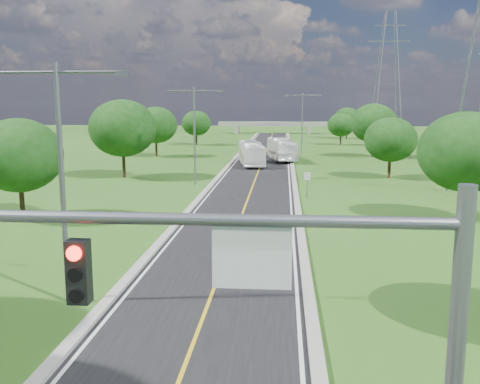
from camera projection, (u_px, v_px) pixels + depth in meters
The scene contains 22 objects.
ground at pixel (260, 168), 69.51m from camera, with size 260.00×260.00×0.00m, color #274D15.
road at pixel (262, 163), 75.40m from camera, with size 8.00×150.00×0.06m, color black.
curb_left at pixel (232, 162), 75.73m from camera, with size 0.50×150.00×0.22m, color gray.
curb_right at pixel (292, 163), 75.05m from camera, with size 0.50×150.00×0.22m, color gray.
signal_mast at pixel (320, 326), 8.44m from camera, with size 8.54×0.33×7.20m.
speed_limit_sign at pixel (307, 181), 47.19m from camera, with size 0.55×0.09×2.40m.
overpass at pixel (273, 125), 147.76m from camera, with size 30.00×3.00×3.20m.
streetlight_near_left at pixel (61, 163), 21.83m from camera, with size 5.90×0.25×10.00m.
streetlight_mid_left at pixel (194, 127), 54.27m from camera, with size 5.90×0.25×10.00m.
streetlight_far_right at pixel (302, 118), 85.74m from camera, with size 5.90×0.25×10.00m.
power_tower_far at pixel (387, 77), 119.18m from camera, with size 9.00×6.40×28.00m.
tree_lb at pixel (19, 155), 38.57m from camera, with size 6.30×6.30×7.33m.
tree_lc at pixel (123, 128), 59.97m from camera, with size 7.56×7.56×8.79m.
tree_ld at pixel (156, 125), 83.82m from camera, with size 6.72×6.72×7.82m.
tree_le at pixel (196, 123), 107.32m from camera, with size 5.88×5.88×6.84m.
tree_rb at pixel (466, 152), 37.92m from camera, with size 6.72×6.72×7.82m.
tree_rc at pixel (391, 140), 59.73m from camera, with size 5.88×5.88×6.84m.
tree_rd at pixel (374, 123), 83.01m from camera, with size 7.14×7.14×8.30m.
tree_re at pixel (341, 125), 107.00m from camera, with size 5.46×5.46×6.35m.
tree_rf at pixel (347, 119), 126.28m from camera, with size 6.30×6.30×7.33m.
bus_outbound at pixel (281, 149), 78.35m from camera, with size 2.71×11.60×3.23m, color white.
bus_inbound at pixel (251, 153), 72.33m from camera, with size 2.65×11.31×3.15m, color white.
Camera 1 is at (3.07, -9.05, 8.39)m, focal length 40.00 mm.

